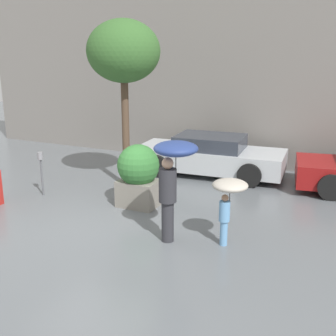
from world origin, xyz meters
TOP-DOWN VIEW (x-y plane):
  - ground_plane at (0.00, 0.00)m, footprint 40.00×40.00m
  - building_facade at (0.00, 6.50)m, footprint 18.00×0.30m
  - planter_box at (0.43, 1.50)m, footprint 1.04×1.04m
  - person_adult at (2.04, 0.01)m, footprint 0.87×0.87m
  - person_child at (3.11, 0.33)m, footprint 0.70×0.70m
  - parked_car_near at (1.08, 4.93)m, footprint 4.68×2.23m
  - street_tree at (-0.65, 2.75)m, footprint 1.96×1.96m
  - parking_meter at (-2.30, 1.10)m, footprint 0.14×0.14m

SIDE VIEW (x-z plane):
  - ground_plane at x=0.00m, z-range 0.00..0.00m
  - parked_car_near at x=1.08m, z-range -0.02..1.22m
  - planter_box at x=0.43m, z-range 0.05..1.63m
  - parking_meter at x=-2.30m, z-range 0.27..1.46m
  - person_child at x=3.11m, z-range 0.41..1.77m
  - person_adult at x=2.04m, z-range 0.49..2.58m
  - building_facade at x=0.00m, z-range 0.00..6.00m
  - street_tree at x=-0.65m, z-range 1.42..6.01m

